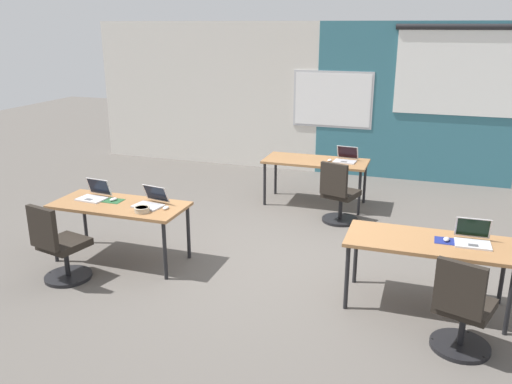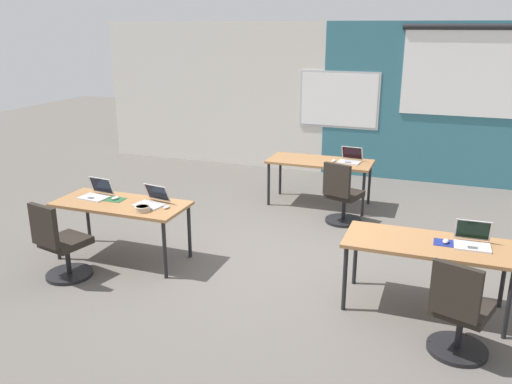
% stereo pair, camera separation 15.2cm
% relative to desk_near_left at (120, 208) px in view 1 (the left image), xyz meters
% --- Properties ---
extents(ground_plane, '(24.00, 24.00, 0.00)m').
position_rel_desk_near_left_xyz_m(ground_plane, '(1.75, 0.60, -0.66)').
color(ground_plane, '#56514C').
extents(back_wall_assembly, '(10.00, 0.27, 2.80)m').
position_rel_desk_near_left_xyz_m(back_wall_assembly, '(1.80, 4.80, 0.75)').
color(back_wall_assembly, silver).
rests_on(back_wall_assembly, ground).
extents(desk_near_left, '(1.60, 0.70, 0.72)m').
position_rel_desk_near_left_xyz_m(desk_near_left, '(0.00, 0.00, 0.00)').
color(desk_near_left, olive).
rests_on(desk_near_left, ground).
extents(desk_near_right, '(1.60, 0.70, 0.72)m').
position_rel_desk_near_left_xyz_m(desk_near_right, '(3.50, 0.00, 0.00)').
color(desk_near_right, olive).
rests_on(desk_near_right, ground).
extents(desk_far_center, '(1.60, 0.70, 0.72)m').
position_rel_desk_near_left_xyz_m(desk_far_center, '(1.75, 2.80, 0.00)').
color(desk_far_center, olive).
rests_on(desk_far_center, ground).
extents(laptop_near_left_inner, '(0.38, 0.37, 0.22)m').
position_rel_desk_near_left_xyz_m(laptop_near_left_inner, '(0.39, 0.07, 0.11)').
color(laptop_near_left_inner, '#B7B7BC').
rests_on(laptop_near_left_inner, desk_near_left).
extents(mouse_near_left_inner, '(0.06, 0.10, 0.03)m').
position_rel_desk_near_left_xyz_m(mouse_near_left_inner, '(0.61, 0.00, 0.08)').
color(mouse_near_left_inner, silver).
rests_on(mouse_near_left_inner, desk_near_left).
extents(laptop_near_right_end, '(0.34, 0.30, 0.23)m').
position_rel_desk_near_left_xyz_m(laptop_near_right_end, '(3.90, 0.07, 0.11)').
color(laptop_near_right_end, silver).
rests_on(laptop_near_right_end, desk_near_right).
extents(mousepad_near_right_end, '(0.22, 0.19, 0.00)m').
position_rel_desk_near_left_xyz_m(mousepad_near_right_end, '(3.66, 0.04, 0.06)').
color(mousepad_near_right_end, navy).
rests_on(mousepad_near_right_end, desk_near_right).
extents(mouse_near_right_end, '(0.07, 0.11, 0.03)m').
position_rel_desk_near_left_xyz_m(mouse_near_right_end, '(3.66, 0.04, 0.08)').
color(mouse_near_right_end, '#B2B2B7').
rests_on(mouse_near_right_end, mousepad_near_right_end).
extents(chair_near_right_end, '(0.56, 0.61, 0.92)m').
position_rel_desk_near_left_xyz_m(chair_near_right_end, '(3.82, -0.73, -0.28)').
color(chair_near_right_end, black).
rests_on(chair_near_right_end, ground).
extents(laptop_near_left_end, '(0.36, 0.33, 0.23)m').
position_rel_desk_near_left_xyz_m(laptop_near_left_end, '(-0.40, 0.08, 0.11)').
color(laptop_near_left_end, silver).
rests_on(laptop_near_left_end, desk_near_left).
extents(mousepad_near_left_end, '(0.22, 0.19, 0.00)m').
position_rel_desk_near_left_xyz_m(mousepad_near_left_end, '(-0.12, 0.07, 0.06)').
color(mousepad_near_left_end, '#23512D').
rests_on(mousepad_near_left_end, desk_near_left).
extents(mouse_near_left_end, '(0.08, 0.11, 0.03)m').
position_rel_desk_near_left_xyz_m(mouse_near_left_end, '(-0.12, 0.07, 0.08)').
color(mouse_near_left_end, silver).
rests_on(mouse_near_left_end, mousepad_near_left_end).
extents(chair_near_left_end, '(0.52, 0.58, 0.92)m').
position_rel_desk_near_left_xyz_m(chair_near_left_end, '(-0.34, -0.70, -0.28)').
color(chair_near_left_end, black).
rests_on(chair_near_left_end, ground).
extents(laptop_far_right, '(0.36, 0.34, 0.22)m').
position_rel_desk_near_left_xyz_m(laptop_far_right, '(2.20, 2.87, 0.11)').
color(laptop_far_right, '#B7B7BC').
rests_on(laptop_far_right, desk_far_center).
extents(mouse_far_right, '(0.08, 0.11, 0.03)m').
position_rel_desk_near_left_xyz_m(mouse_far_right, '(1.97, 2.80, 0.08)').
color(mouse_far_right, silver).
rests_on(mouse_far_right, desk_far_center).
extents(chair_far_right, '(0.55, 0.60, 0.92)m').
position_rel_desk_near_left_xyz_m(chair_far_right, '(2.25, 2.09, -0.28)').
color(chair_far_right, black).
rests_on(chair_far_right, ground).
extents(snack_bowl, '(0.18, 0.18, 0.06)m').
position_rel_desk_near_left_xyz_m(snack_bowl, '(0.41, -0.17, 0.10)').
color(snack_bowl, tan).
rests_on(snack_bowl, desk_near_left).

